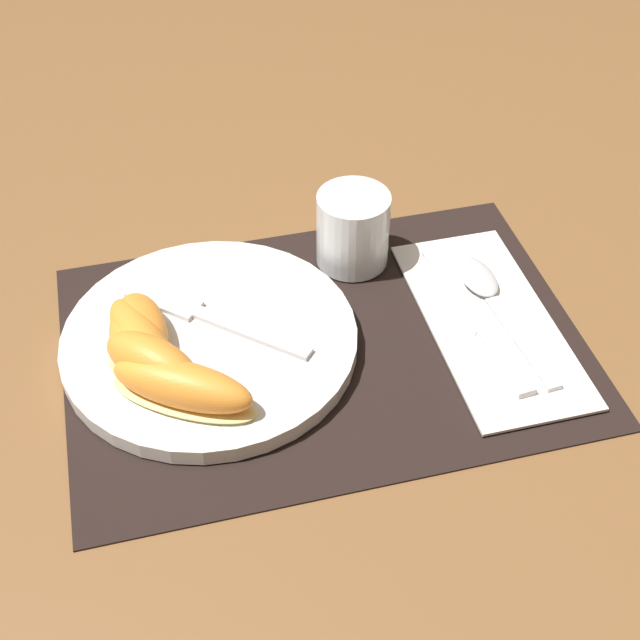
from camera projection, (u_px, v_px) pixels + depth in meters
name	position (u px, v px, depth m)	size (l,w,h in m)	color
ground_plane	(324.00, 345.00, 0.82)	(3.00, 3.00, 0.00)	brown
placemat	(324.00, 343.00, 0.82)	(0.47, 0.33, 0.00)	black
plate	(210.00, 341.00, 0.81)	(0.27, 0.27, 0.02)	white
juice_glass	(353.00, 232.00, 0.88)	(0.07, 0.07, 0.08)	silver
napkin	(490.00, 322.00, 0.83)	(0.11, 0.25, 0.00)	white
knife	(478.00, 321.00, 0.83)	(0.03, 0.20, 0.01)	silver
spoon	(488.00, 293.00, 0.85)	(0.04, 0.19, 0.01)	silver
fork	(204.00, 315.00, 0.81)	(0.16, 0.14, 0.00)	silver
citrus_wedge_0	(139.00, 337.00, 0.78)	(0.06, 0.11, 0.03)	#F4DB84
citrus_wedge_1	(144.00, 348.00, 0.77)	(0.08, 0.14, 0.04)	#F4DB84
citrus_wedge_2	(153.00, 364.00, 0.75)	(0.10, 0.10, 0.04)	#F4DB84
citrus_wedge_3	(183.00, 387.00, 0.73)	(0.13, 0.11, 0.04)	#F4DB84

